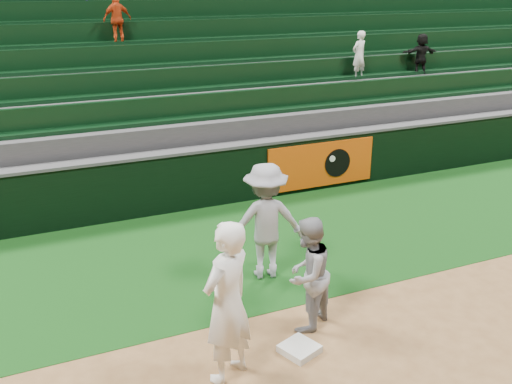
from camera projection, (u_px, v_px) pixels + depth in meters
The scene contains 8 objects.
ground at pixel (309, 345), 7.39m from camera, with size 70.00×70.00×0.00m, color brown.
foul_grass at pixel (227, 250), 9.97m from camera, with size 36.00×4.20×0.01m, color #0D340E.
first_base at pixel (299, 349), 7.25m from camera, with size 0.42×0.42×0.10m, color silver.
first_baseman at pixel (227, 303), 6.49m from camera, with size 0.73×0.48×2.01m, color white.
baserunner at pixel (307, 274), 7.54m from camera, with size 0.77×0.60×1.59m, color #90929A.
base_coach at pixel (265, 221), 8.81m from camera, with size 1.21×0.69×1.87m, color #9496A0.
field_wall at pixel (190, 178), 11.64m from camera, with size 36.00×0.45×1.25m.
stadium_seating at pixel (143, 94), 14.49m from camera, with size 36.00×5.95×5.17m.
Camera 1 is at (-3.11, -5.43, 4.47)m, focal length 40.00 mm.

